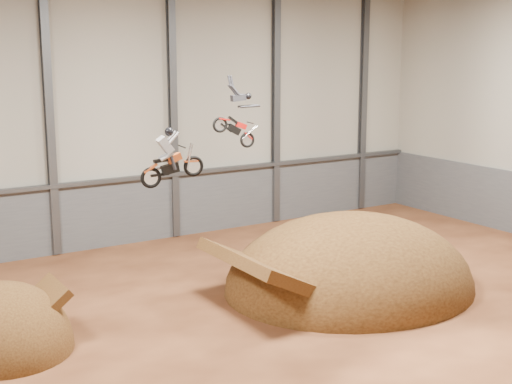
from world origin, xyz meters
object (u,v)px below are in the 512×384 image
(takeoff_ramp, at_px, (6,348))
(fmx_rider_b, at_px, (230,111))
(landing_ramp, at_px, (350,288))
(fmx_rider_a, at_px, (174,152))

(takeoff_ramp, bearing_deg, fmx_rider_b, 0.77)
(landing_ramp, height_order, fmx_rider_b, fmx_rider_b)
(takeoff_ramp, xyz_separation_m, fmx_rider_a, (6.07, -1.22, 6.60))
(landing_ramp, distance_m, fmx_rider_a, 10.53)
(landing_ramp, height_order, fmx_rider_a, fmx_rider_a)
(takeoff_ramp, bearing_deg, fmx_rider_a, -11.35)
(takeoff_ramp, distance_m, fmx_rider_b, 12.09)
(takeoff_ramp, xyz_separation_m, fmx_rider_b, (9.22, 0.12, 7.83))
(landing_ramp, relative_size, fmx_rider_b, 4.35)
(fmx_rider_a, xyz_separation_m, fmx_rider_b, (3.14, 1.34, 1.23))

